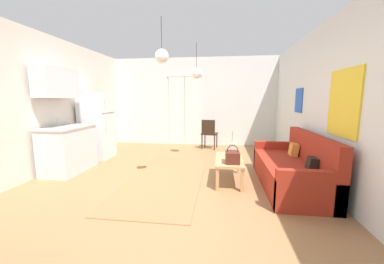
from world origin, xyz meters
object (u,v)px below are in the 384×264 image
Objects in this scene: bamboo_vase at (232,150)px; pendant_lamp_far at (196,73)px; couch at (294,170)px; coffee_table at (229,162)px; accent_chair at (209,132)px; pendant_lamp_near at (162,56)px; handbag at (233,157)px; refrigerator at (97,125)px.

pendant_lamp_far reaches higher than bamboo_vase.
couch is 2.02× the size of coffee_table.
accent_chair is 1.94m from pendant_lamp_far.
bamboo_vase is 2.41m from accent_chair.
pendant_lamp_near reaches higher than couch.
coffee_table is 2.09× the size of bamboo_vase.
pendant_lamp_near is at bearing -175.81° from handbag.
pendant_lamp_near is 1.68m from pendant_lamp_far.
pendant_lamp_far reaches higher than handbag.
bamboo_vase is at bearing 88.98° from handbag.
pendant_lamp_far is (-0.24, -1.18, 1.52)m from accent_chair.
couch is 6.64× the size of handbag.
bamboo_vase is at bearing -56.63° from pendant_lamp_far.
bamboo_vase is 0.68× the size of pendant_lamp_near.
bamboo_vase is 0.59× the size of pendant_lamp_far.
pendant_lamp_near is at bearing 88.38° from accent_chair.
couch reaches higher than handbag.
bamboo_vase is (0.05, 0.14, 0.18)m from coffee_table.
coffee_table is 1.23× the size of pendant_lamp_far.
refrigerator is at bearing 158.87° from coffee_table.
refrigerator is at bearing 36.28° from accent_chair.
handbag is 2.30m from pendant_lamp_far.
handbag is 0.37× the size of pendant_lamp_far.
coffee_table is at bearing 174.60° from couch.
coffee_table is at bearing -61.24° from pendant_lamp_far.
coffee_table is 1.41× the size of pendant_lamp_near.
handbag is (0.04, -0.24, 0.15)m from coffee_table.
refrigerator is (-3.12, 1.21, 0.44)m from coffee_table.
couch reaches higher than accent_chair.
pendant_lamp_near reaches higher than handbag.
pendant_lamp_far is at bearing 77.97° from pendant_lamp_near.
pendant_lamp_near is at bearing -102.03° from pendant_lamp_far.
accent_chair is (-1.53, 2.60, 0.20)m from couch.
bamboo_vase is at bearing 22.64° from pendant_lamp_near.
refrigerator is 2.95m from accent_chair.
refrigerator is at bearing 143.19° from pendant_lamp_near.
coffee_table is 3.38m from refrigerator.
coffee_table is 0.61× the size of refrigerator.
bamboo_vase reaches higher than coffee_table.
pendant_lamp_far is (-0.77, 1.56, 1.50)m from handbag.
refrigerator is at bearing 155.39° from handbag.
bamboo_vase is 0.39m from handbag.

